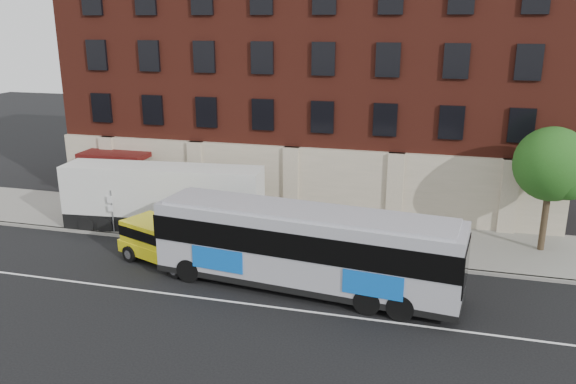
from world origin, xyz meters
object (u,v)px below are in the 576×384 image
(yellow_suv, at_px, (163,240))
(street_tree, at_px, (552,167))
(sign_pole, at_px, (112,210))
(shipping_container, at_px, (163,199))
(city_bus, at_px, (305,246))

(yellow_suv, bearing_deg, street_tree, 18.34)
(street_tree, relative_size, yellow_suv, 1.19)
(sign_pole, height_order, shipping_container, shipping_container)
(street_tree, height_order, city_bus, street_tree)
(shipping_container, bearing_deg, city_bus, -29.09)
(city_bus, height_order, yellow_suv, city_bus)
(city_bus, bearing_deg, shipping_container, 150.91)
(sign_pole, relative_size, yellow_suv, 0.48)
(sign_pole, distance_m, shipping_container, 2.76)
(street_tree, bearing_deg, shipping_container, -174.54)
(sign_pole, xyz_separation_m, shipping_container, (2.32, 1.45, 0.34))
(sign_pole, bearing_deg, city_bus, -17.63)
(city_bus, distance_m, yellow_suv, 7.37)
(yellow_suv, bearing_deg, shipping_container, 116.00)
(yellow_suv, distance_m, shipping_container, 4.51)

